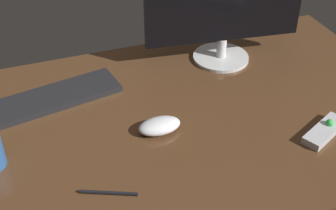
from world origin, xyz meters
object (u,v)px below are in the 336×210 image
(media_remote, at_px, (325,131))
(keyboard, at_px, (56,97))
(pen, at_px, (109,193))
(computer_mouse, at_px, (160,126))

(media_remote, bearing_deg, keyboard, 121.82)
(keyboard, distance_m, pen, 0.41)
(keyboard, bearing_deg, computer_mouse, -56.03)
(computer_mouse, height_order, media_remote, same)
(pen, bearing_deg, keyboard, 120.80)
(computer_mouse, relative_size, media_remote, 0.72)
(keyboard, height_order, pen, keyboard)
(keyboard, xyz_separation_m, media_remote, (0.63, -0.40, 0.00))
(keyboard, height_order, media_remote, media_remote)
(keyboard, xyz_separation_m, pen, (0.05, -0.41, -0.00))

